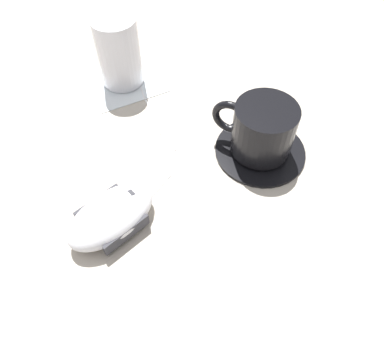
% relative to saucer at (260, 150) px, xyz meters
% --- Properties ---
extents(ground_plane, '(3.00, 3.00, 0.00)m').
position_rel_saucer_xyz_m(ground_plane, '(-0.10, 0.12, -0.00)').
color(ground_plane, '#B2A899').
extents(saucer, '(0.12, 0.12, 0.01)m').
position_rel_saucer_xyz_m(saucer, '(0.00, 0.00, 0.00)').
color(saucer, black).
rests_on(saucer, ground).
extents(coffee_cup, '(0.09, 0.10, 0.07)m').
position_rel_saucer_xyz_m(coffee_cup, '(-0.00, 0.00, 0.04)').
color(coffee_cup, black).
rests_on(coffee_cup, saucer).
extents(computer_mouse, '(0.12, 0.09, 0.04)m').
position_rel_saucer_xyz_m(computer_mouse, '(-0.22, -0.00, 0.02)').
color(computer_mouse, silver).
rests_on(computer_mouse, ground).
extents(mouse_cable, '(0.10, 0.25, 0.00)m').
position_rel_saucer_xyz_m(mouse_cable, '(-0.10, 0.13, -0.00)').
color(mouse_cable, white).
rests_on(mouse_cable, ground).
extents(napkin_under_glass, '(0.12, 0.12, 0.00)m').
position_rel_saucer_xyz_m(napkin_under_glass, '(-0.10, 0.24, -0.00)').
color(napkin_under_glass, white).
rests_on(napkin_under_glass, ground).
extents(drinking_glass, '(0.07, 0.07, 0.11)m').
position_rel_saucer_xyz_m(drinking_glass, '(-0.10, 0.24, 0.05)').
color(drinking_glass, silver).
rests_on(drinking_glass, napkin_under_glass).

